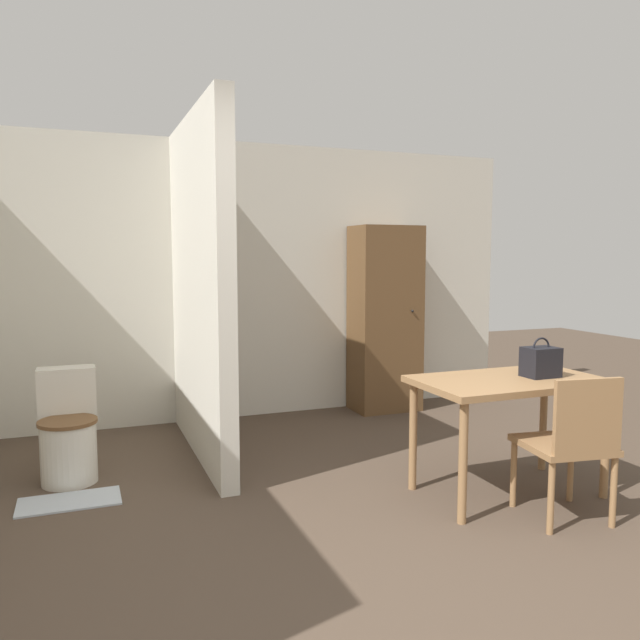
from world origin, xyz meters
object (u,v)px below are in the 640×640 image
(dining_table, at_px, (509,392))
(toilet, at_px, (68,433))
(wooden_chair, at_px, (571,441))
(handbag, at_px, (541,362))
(wooden_cabinet, at_px, (385,319))

(dining_table, height_order, toilet, dining_table)
(toilet, bearing_deg, wooden_chair, -33.65)
(dining_table, xyz_separation_m, toilet, (-2.56, 1.27, -0.33))
(dining_table, bearing_deg, handbag, -7.99)
(dining_table, xyz_separation_m, wooden_cabinet, (0.27, 2.21, 0.24))
(wooden_cabinet, bearing_deg, toilet, -161.58)
(dining_table, relative_size, handbag, 4.61)
(handbag, height_order, wooden_cabinet, wooden_cabinet)
(handbag, bearing_deg, dining_table, 172.01)
(handbag, bearing_deg, wooden_cabinet, 88.35)
(wooden_chair, distance_m, toilet, 3.15)
(dining_table, bearing_deg, toilet, 153.65)
(wooden_cabinet, bearing_deg, dining_table, -97.05)
(dining_table, height_order, wooden_chair, wooden_chair)
(wooden_chair, relative_size, toilet, 1.16)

